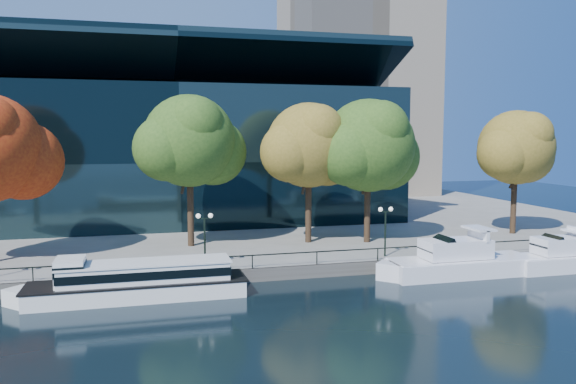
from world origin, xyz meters
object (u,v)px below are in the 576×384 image
object	(u,v)px
cruiser_far	(561,257)
tree_2	(191,143)
cruiser_near	(456,261)
lamp_2	(385,220)
tour_boat	(133,280)
tree_4	(370,148)
tree_5	(518,149)
tree_3	(310,147)
lamp_1	(205,227)

from	to	relation	value
cruiser_far	tree_2	world-z (taller)	tree_2
cruiser_near	lamp_2	bearing A→B (deg)	139.42
cruiser_far	tree_2	distance (m)	31.97
tour_boat	cruiser_near	world-z (taller)	cruiser_near
tour_boat	cruiser_far	distance (m)	33.08
tree_2	tree_4	xyz separation A→B (m)	(15.81, -2.27, -0.44)
tree_5	lamp_2	xyz separation A→B (m)	(-17.00, -6.60, -5.42)
tour_boat	tree_2	world-z (taller)	tree_2
tree_3	cruiser_near	bearing A→B (deg)	-52.69
lamp_1	tree_2	bearing A→B (deg)	91.09
lamp_1	tree_5	bearing A→B (deg)	11.83
cruiser_near	lamp_1	world-z (taller)	lamp_1
cruiser_far	lamp_1	world-z (taller)	lamp_1
cruiser_far	lamp_2	size ratio (longest dim) A/B	2.58
tour_boat	cruiser_near	xyz separation A→B (m)	(23.94, -0.05, -0.10)
tree_2	tree_5	xyz separation A→B (m)	(31.68, -1.69, -0.70)
tour_boat	tree_3	world-z (taller)	tree_3
cruiser_near	tree_3	world-z (taller)	tree_3
tree_3	tree_4	size ratio (longest dim) A/B	0.97
tree_4	tree_5	world-z (taller)	tree_4
tour_boat	lamp_1	size ratio (longest dim) A/B	3.85
tree_2	tree_4	world-z (taller)	tree_2
cruiser_far	lamp_2	bearing A→B (deg)	162.97
tour_boat	tree_5	world-z (taller)	tree_5
tree_2	lamp_2	size ratio (longest dim) A/B	3.30
tree_2	tree_3	size ratio (longest dim) A/B	1.05
tree_2	tree_4	size ratio (longest dim) A/B	1.02
cruiser_near	lamp_2	distance (m)	6.27
tree_4	cruiser_far	bearing A→B (deg)	-39.58
tour_boat	cruiser_far	size ratio (longest dim) A/B	1.49
tree_5	lamp_2	bearing A→B (deg)	-158.77
tree_3	lamp_2	size ratio (longest dim) A/B	3.15
cruiser_near	cruiser_far	xyz separation A→B (m)	(9.13, -0.46, -0.07)
tour_boat	cruiser_near	bearing A→B (deg)	-0.11
tour_boat	cruiser_far	xyz separation A→B (m)	(33.07, -0.50, -0.17)
lamp_1	lamp_2	bearing A→B (deg)	0.00
lamp_1	cruiser_far	bearing A→B (deg)	-8.35
tree_5	cruiser_far	bearing A→B (deg)	-108.71
tour_boat	lamp_2	size ratio (longest dim) A/B	3.85
cruiser_near	tree_3	xyz separation A→B (m)	(-8.36, 10.97, 8.55)
tour_boat	cruiser_near	distance (m)	23.94
tour_boat	lamp_1	xyz separation A→B (m)	(5.17, 3.59, 2.73)
tree_4	lamp_2	bearing A→B (deg)	-100.66
tree_2	tree_5	bearing A→B (deg)	-3.05
cruiser_far	tree_5	world-z (taller)	tree_5
tree_4	lamp_1	size ratio (longest dim) A/B	3.24
tree_3	lamp_2	distance (m)	10.17
lamp_2	cruiser_near	bearing A→B (deg)	-40.58
tree_2	tree_5	size ratio (longest dim) A/B	1.09
cruiser_near	lamp_2	xyz separation A→B (m)	(-4.25, 3.64, 2.83)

